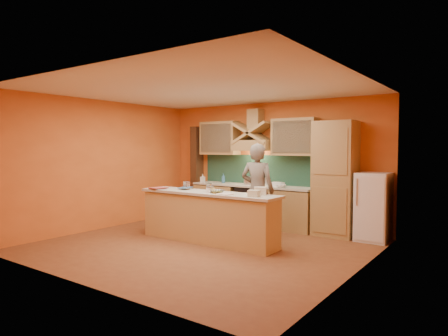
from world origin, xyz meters
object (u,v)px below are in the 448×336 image
Objects in this scene: stove at (252,205)px; fridge at (373,207)px; person at (258,191)px; mixing_bowl at (217,191)px; kitchen_scale at (210,190)px.

stove is 0.69× the size of fridge.
person is at bearing -151.23° from fridge.
fridge is at bearing 41.22° from mixing_bowl.
fridge reaches higher than stove.
stove is 2.09m from kitchen_scale.
mixing_bowl is at bearing -76.80° from stove.
stove is at bearing 114.29° from kitchen_scale.
fridge is 2.21m from person.
mixing_bowl is (0.46, -1.96, 0.53)m from stove.
mixing_bowl reaches higher than stove.
person is 16.36× the size of kitchen_scale.
person is 0.96m from mixing_bowl.
kitchen_scale is at bearing -140.01° from fridge.
fridge is 11.45× the size of kitchen_scale.
person is 7.45× the size of mixing_bowl.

